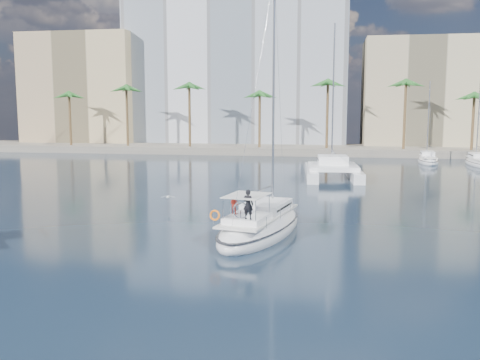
# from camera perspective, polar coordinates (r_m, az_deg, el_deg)

# --- Properties ---
(ground) EXTENTS (160.00, 160.00, 0.00)m
(ground) POSITION_cam_1_polar(r_m,az_deg,el_deg) (33.95, -1.07, -5.64)
(ground) COLOR black
(ground) RESTS_ON ground
(quay) EXTENTS (120.00, 14.00, 1.20)m
(quay) POSITION_cam_1_polar(r_m,az_deg,el_deg) (93.94, 5.81, 3.26)
(quay) COLOR gray
(quay) RESTS_ON ground
(building_modern) EXTENTS (42.00, 16.00, 28.00)m
(building_modern) POSITION_cam_1_polar(r_m,az_deg,el_deg) (107.18, -0.19, 11.02)
(building_modern) COLOR silver
(building_modern) RESTS_ON ground
(building_tan_left) EXTENTS (22.00, 14.00, 22.00)m
(building_tan_left) POSITION_cam_1_polar(r_m,az_deg,el_deg) (112.33, -16.01, 9.04)
(building_tan_left) COLOR tan
(building_tan_left) RESTS_ON ground
(building_beige) EXTENTS (20.00, 14.00, 20.00)m
(building_beige) POSITION_cam_1_polar(r_m,az_deg,el_deg) (103.71, 18.58, 8.52)
(building_beige) COLOR tan
(building_beige) RESTS_ON ground
(palm_left) EXTENTS (3.60, 3.60, 12.30)m
(palm_left) POSITION_cam_1_polar(r_m,az_deg,el_deg) (98.07, -14.77, 8.90)
(palm_left) COLOR brown
(palm_left) RESTS_ON ground
(palm_centre) EXTENTS (3.60, 3.60, 12.30)m
(palm_centre) POSITION_cam_1_polar(r_m,az_deg,el_deg) (89.70, 5.72, 9.24)
(palm_centre) COLOR brown
(palm_centre) RESTS_ON ground
(main_sloop) EXTENTS (5.88, 11.95, 17.00)m
(main_sloop) POSITION_cam_1_polar(r_m,az_deg,el_deg) (33.45, 2.22, -4.93)
(main_sloop) COLOR white
(main_sloop) RESTS_ON ground
(catamaran) EXTENTS (6.63, 12.16, 17.26)m
(catamaran) POSITION_cam_1_polar(r_m,az_deg,el_deg) (60.99, 9.85, 1.30)
(catamaran) COLOR white
(catamaran) RESTS_ON ground
(seagull) EXTENTS (1.17, 0.50, 0.22)m
(seagull) POSITION_cam_1_polar(r_m,az_deg,el_deg) (42.27, -7.67, -1.81)
(seagull) COLOR silver
(seagull) RESTS_ON ground
(moored_yacht_a) EXTENTS (3.37, 9.52, 11.90)m
(moored_yacht_a) POSITION_cam_1_polar(r_m,az_deg,el_deg) (81.05, 19.39, 1.73)
(moored_yacht_a) COLOR white
(moored_yacht_a) RESTS_ON ground
(moored_yacht_b) EXTENTS (3.32, 10.83, 13.72)m
(moored_yacht_b) POSITION_cam_1_polar(r_m,az_deg,el_deg) (80.48, 24.19, 1.45)
(moored_yacht_b) COLOR white
(moored_yacht_b) RESTS_ON ground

